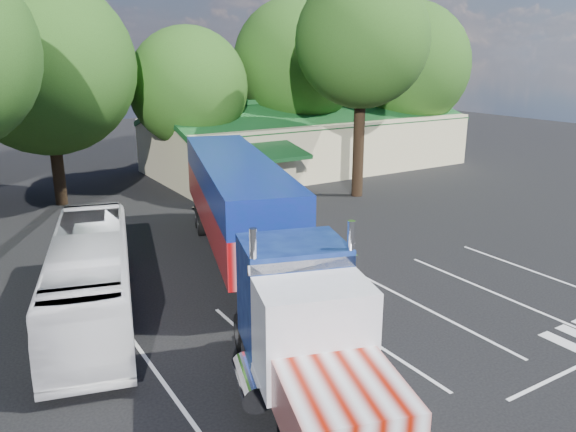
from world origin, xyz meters
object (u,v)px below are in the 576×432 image
woman (304,250)px  tour_bus (91,277)px  silver_sedan (227,180)px  semi_truck (248,219)px  bicycle (292,207)px

woman → tour_bus: bearing=74.1°
tour_bus → silver_sedan: size_ratio=2.36×
semi_truck → woman: bearing=21.9°
semi_truck → tour_bus: semi_truck is taller
tour_bus → semi_truck: bearing=12.3°
tour_bus → silver_sedan: 18.68m
semi_truck → silver_sedan: size_ratio=4.95×
woman → tour_bus: tour_bus is taller
bicycle → silver_sedan: (-0.50, 7.19, 0.23)m
woman → bicycle: size_ratio=0.88×
woman → bicycle: (3.90, 7.17, -0.35)m
woman → silver_sedan: 14.77m
tour_bus → silver_sedan: tour_bus is taller
woman → tour_bus: 8.64m
semi_truck → bicycle: 10.15m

